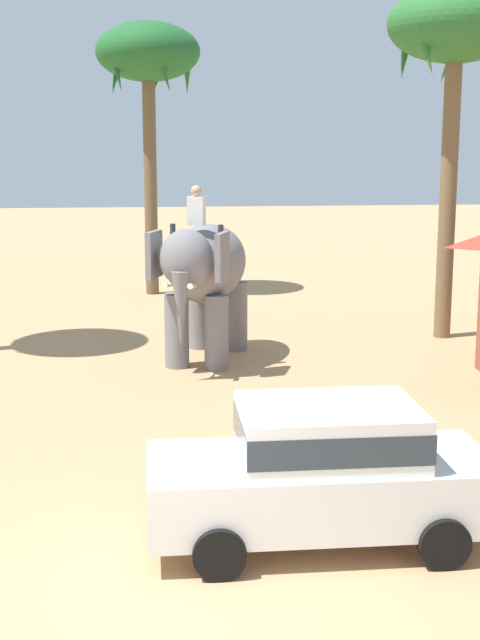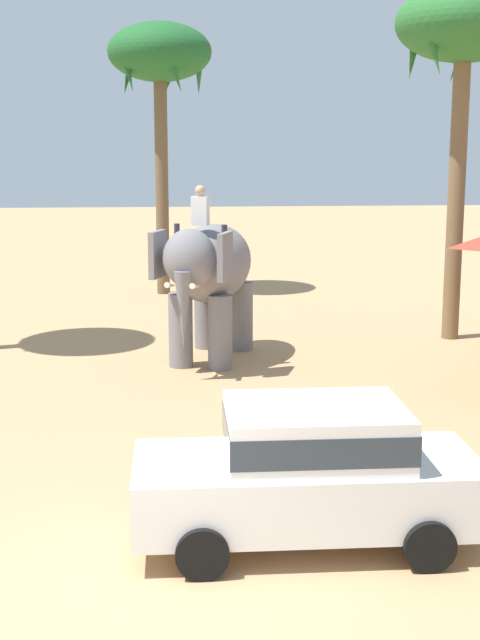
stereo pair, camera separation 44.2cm
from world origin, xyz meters
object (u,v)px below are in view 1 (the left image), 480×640
(palm_tree_near_hut, at_px, (148,60))
(car_sedan_foreground, at_px, (323,468))
(palm_tree_behind_elephant, at_px, (455,35))
(elephant_with_mahout, at_px, (204,272))

(palm_tree_near_hut, bearing_deg, car_sedan_foreground, -84.70)
(car_sedan_foreground, distance_m, palm_tree_behind_elephant, 13.80)
(car_sedan_foreground, distance_m, elephant_with_mahout, 9.34)
(palm_tree_behind_elephant, bearing_deg, car_sedan_foreground, -115.83)
(palm_tree_behind_elephant, height_order, palm_tree_near_hut, palm_tree_near_hut)
(car_sedan_foreground, relative_size, palm_tree_behind_elephant, 0.49)
(car_sedan_foreground, relative_size, elephant_with_mahout, 1.03)
(elephant_with_mahout, bearing_deg, palm_tree_behind_elephant, 16.53)
(car_sedan_foreground, xyz_separation_m, elephant_with_mahout, (-0.71, 9.25, 1.06))
(palm_tree_behind_elephant, bearing_deg, elephant_with_mahout, -163.47)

